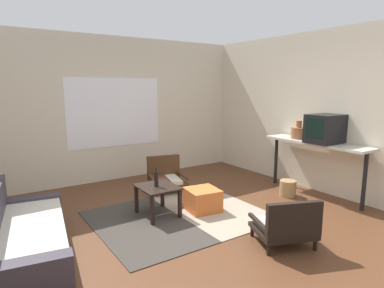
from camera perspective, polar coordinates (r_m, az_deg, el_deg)
The scene contains 14 objects.
ground_plane at distance 4.13m, azimuth 3.04°, elevation -15.66°, with size 7.80×7.80×0.00m, color #56331E.
far_wall_with_window at distance 6.45m, azimuth -13.44°, elevation 5.87°, with size 5.60×0.13×2.70m.
side_wall_right at distance 5.91m, azimuth 22.52°, elevation 5.02°, with size 0.12×6.60×2.70m, color beige.
area_rug at distance 4.67m, azimuth -2.17°, elevation -12.42°, with size 2.28×1.86×0.01m.
couch at distance 4.11m, azimuth -27.57°, elevation -13.86°, with size 1.07×2.04×0.66m.
coffee_table at distance 4.61m, azimuth -6.01°, elevation -8.38°, with size 0.50×0.57×0.43m.
armchair_by_window at distance 5.72m, azimuth -4.53°, elevation -5.60°, with size 0.70×0.69×0.58m.
armchair_striped_foreground at distance 3.93m, azimuth 16.09°, elevation -13.47°, with size 0.79×0.75×0.58m.
ottoman_orange at distance 4.82m, azimuth 1.83°, elevation -9.69°, with size 0.44×0.44×0.33m, color #D1662D.
console_shelf at distance 5.69m, azimuth 20.77°, elevation -0.52°, with size 0.44×1.78×0.90m.
crt_television at distance 5.56m, azimuth 22.17°, elevation 2.49°, with size 0.55×0.43×0.45m.
clay_vase at distance 5.87m, azimuth 18.02°, elevation 1.95°, with size 0.25×0.25×0.31m.
glass_bottle at distance 4.54m, azimuth -6.24°, elevation -5.98°, with size 0.06×0.06×0.27m.
wicker_basket at distance 5.68m, azimuth 16.30°, elevation -7.37°, with size 0.27×0.27×0.26m, color #9E7A4C.
Camera 1 is at (-2.24, -2.97, 1.79)m, focal length 30.68 mm.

